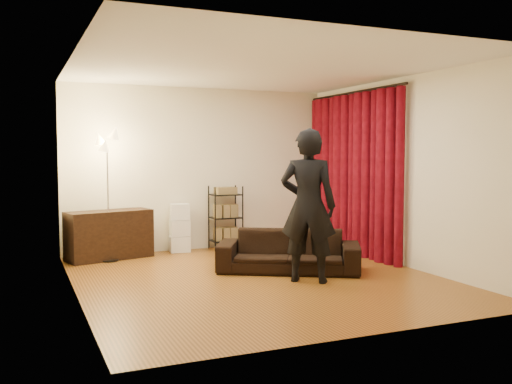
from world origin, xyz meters
name	(u,v)px	position (x,y,z in m)	size (l,w,h in m)	color
floor	(258,278)	(0.00, 0.00, 0.00)	(5.00, 5.00, 0.00)	#9A6025
ceiling	(258,67)	(0.00, 0.00, 2.70)	(5.00, 5.00, 0.00)	white
wall_back	(199,169)	(0.00, 2.50, 1.35)	(5.00, 5.00, 0.00)	#F0E8CB
wall_front	(371,184)	(0.00, -2.50, 1.35)	(5.00, 5.00, 0.00)	#F0E8CB
wall_left	(74,177)	(-2.25, 0.00, 1.35)	(5.00, 5.00, 0.00)	#F0E8CB
wall_right	(402,172)	(2.25, 0.00, 1.35)	(5.00, 5.00, 0.00)	#F0E8CB
curtain_rod	(354,92)	(2.15, 1.12, 2.58)	(0.04, 0.04, 2.65)	black
curtain	(352,174)	(2.13, 1.12, 1.28)	(0.22, 2.65, 2.55)	maroon
sofa	(289,251)	(0.56, 0.24, 0.28)	(1.91, 0.75, 0.56)	black
person	(308,206)	(0.51, -0.41, 0.96)	(0.70, 0.46, 1.93)	black
media_cabinet	(109,235)	(-1.56, 2.14, 0.37)	(1.27, 0.48, 0.74)	black
storage_boxes	(180,228)	(-0.40, 2.31, 0.40)	(0.32, 0.26, 0.79)	silver
wire_shelf	(226,218)	(0.38, 2.28, 0.53)	(0.48, 0.34, 1.07)	black
floor_lamp	(108,197)	(-1.59, 1.96, 0.96)	(0.35, 0.35, 1.92)	silver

